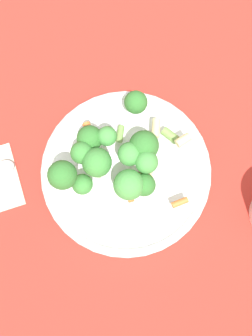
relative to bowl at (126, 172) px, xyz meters
name	(u,v)px	position (x,y,z in m)	size (l,w,h in m)	color
ground_plane	(126,175)	(0.00, 0.00, -0.02)	(3.00, 3.00, 0.00)	#B72D23
bowl	(126,172)	(0.00, 0.00, 0.00)	(0.27, 0.27, 0.04)	white
pasta_salad	(115,159)	(-0.01, -0.01, 0.06)	(0.19, 0.22, 0.08)	#8CB766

